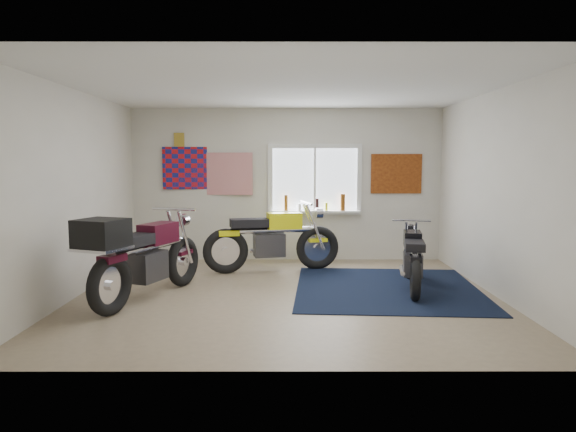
{
  "coord_description": "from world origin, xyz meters",
  "views": [
    {
      "loc": [
        0.01,
        -6.66,
        1.76
      ],
      "look_at": [
        0.02,
        0.4,
        1.01
      ],
      "focal_mm": 32.0,
      "sensor_mm": 36.0,
      "label": 1
    }
  ],
  "objects_px": {
    "yellow_triumph": "(272,241)",
    "maroon_tourer": "(141,256)",
    "navy_rug": "(387,288)",
    "black_chrome_bike": "(412,260)"
  },
  "relations": [
    {
      "from": "yellow_triumph",
      "to": "maroon_tourer",
      "type": "height_order",
      "value": "maroon_tourer"
    },
    {
      "from": "yellow_triumph",
      "to": "black_chrome_bike",
      "type": "bearing_deg",
      "value": -43.21
    },
    {
      "from": "navy_rug",
      "to": "maroon_tourer",
      "type": "distance_m",
      "value": 3.34
    },
    {
      "from": "yellow_triumph",
      "to": "black_chrome_bike",
      "type": "distance_m",
      "value": 2.3
    },
    {
      "from": "black_chrome_bike",
      "to": "maroon_tourer",
      "type": "bearing_deg",
      "value": 111.15
    },
    {
      "from": "navy_rug",
      "to": "black_chrome_bike",
      "type": "height_order",
      "value": "black_chrome_bike"
    },
    {
      "from": "black_chrome_bike",
      "to": "navy_rug",
      "type": "bearing_deg",
      "value": 99.66
    },
    {
      "from": "yellow_triumph",
      "to": "black_chrome_bike",
      "type": "relative_size",
      "value": 1.22
    },
    {
      "from": "yellow_triumph",
      "to": "maroon_tourer",
      "type": "xyz_separation_m",
      "value": [
        -1.58,
        -1.85,
        0.1
      ]
    },
    {
      "from": "black_chrome_bike",
      "to": "maroon_tourer",
      "type": "height_order",
      "value": "maroon_tourer"
    }
  ]
}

